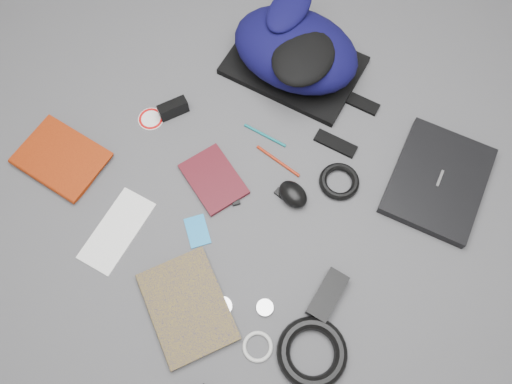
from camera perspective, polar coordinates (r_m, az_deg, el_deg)
ground at (r=1.43m, az=0.00°, el=-0.30°), size 4.00×4.00×0.00m
backpack at (r=1.57m, az=4.55°, el=15.94°), size 0.45×0.52×0.18m
laptop at (r=1.52m, az=20.09°, el=1.25°), size 0.40×0.37×0.03m
textbook_red at (r=1.55m, az=-23.39°, el=0.96°), size 0.26×0.29×0.03m
comic_book at (r=1.35m, az=-11.74°, el=-14.39°), size 0.25×0.30×0.02m
envelope at (r=1.44m, az=-15.61°, el=-4.26°), size 0.26×0.19×0.00m
dvd_case at (r=1.44m, az=-4.87°, el=1.46°), size 0.15×0.20×0.01m
compact_camera at (r=1.55m, az=-9.45°, el=9.38°), size 0.09×0.05×0.05m
sticker_disc at (r=1.57m, az=-11.92°, el=8.17°), size 0.09×0.09×0.00m
pen_teal at (r=1.50m, az=1.04°, el=6.50°), size 0.06×0.14×0.01m
pen_red at (r=1.47m, az=2.54°, el=3.56°), size 0.05×0.15×0.01m
id_badge at (r=1.40m, az=-6.72°, el=-4.45°), size 0.09×0.10×0.00m
usb_black at (r=1.42m, az=-2.51°, el=-0.38°), size 0.04×0.06×0.01m
key_fob at (r=1.43m, az=2.85°, el=-0.18°), size 0.03×0.04×0.01m
mouse at (r=1.41m, az=4.26°, el=-0.26°), size 0.07×0.10×0.05m
headphone_left at (r=1.34m, az=-3.89°, el=-12.95°), size 0.06×0.06×0.01m
headphone_right at (r=1.34m, az=1.02°, el=-13.07°), size 0.05×0.05×0.01m
cable_coil at (r=1.45m, az=9.49°, el=1.20°), size 0.13×0.13×0.02m
power_brick at (r=1.34m, az=8.17°, el=-11.62°), size 0.15×0.10×0.03m
power_cord_coil at (r=1.32m, az=6.43°, el=-17.78°), size 0.22×0.22×0.03m
white_cable_coil at (r=1.33m, az=0.19°, el=-17.26°), size 0.10×0.10×0.01m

